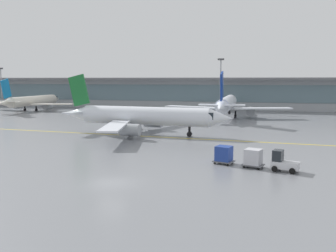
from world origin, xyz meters
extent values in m
plane|color=slate|center=(0.00, 0.00, 0.00)|extent=(400.00, 400.00, 0.00)
cube|color=yellow|center=(-5.90, 26.23, 0.00)|extent=(109.83, 6.81, 0.01)
cube|color=#9EA3A8|center=(0.00, 84.37, 4.50)|extent=(205.34, 8.00, 9.00)
cube|color=slate|center=(0.00, 80.29, 4.95)|extent=(197.12, 0.16, 5.04)
cube|color=slate|center=(0.00, 82.87, 9.30)|extent=(213.55, 11.00, 0.60)
cylinder|color=silver|center=(-51.85, 64.58, 2.89)|extent=(3.14, 20.27, 2.81)
cone|color=silver|center=(-51.65, 76.38, 2.89)|extent=(2.72, 3.41, 2.67)
cube|color=black|center=(-51.69, 74.13, 3.24)|extent=(2.23, 2.56, 0.98)
cone|color=silver|center=(-52.05, 52.22, 2.89)|extent=(2.46, 4.53, 2.39)
cube|color=silver|center=(-59.06, 63.05, 2.12)|extent=(11.83, 5.91, 0.23)
cylinder|color=#999EA3|center=(-56.73, 64.25, 1.34)|extent=(1.78, 3.00, 1.73)
cube|color=silver|center=(-44.69, 62.81, 2.12)|extent=(11.86, 5.57, 0.23)
cylinder|color=#999EA3|center=(-46.98, 64.09, 1.34)|extent=(1.78, 3.00, 1.73)
cube|color=#1472B2|center=(-52.04, 53.12, 6.69)|extent=(0.36, 3.79, 5.29)
cube|color=silver|center=(-54.10, 53.48, 3.31)|extent=(4.16, 2.05, 0.20)
cube|color=silver|center=(-49.97, 53.42, 3.31)|extent=(4.16, 2.05, 0.20)
cylinder|color=black|center=(-51.73, 71.66, 0.74)|extent=(0.36, 0.36, 1.49)
cylinder|color=black|center=(-51.73, 71.66, 0.37)|extent=(0.47, 0.75, 0.74)
cylinder|color=black|center=(-53.78, 62.96, 0.74)|extent=(0.36, 0.36, 1.49)
cylinder|color=black|center=(-53.78, 62.96, 0.37)|extent=(0.47, 0.75, 0.74)
cylinder|color=black|center=(-49.98, 62.90, 0.74)|extent=(0.36, 0.36, 1.49)
cylinder|color=black|center=(-49.98, 62.90, 0.37)|extent=(0.47, 0.75, 0.74)
cylinder|color=silver|center=(4.79, 59.63, 3.34)|extent=(3.33, 23.39, 3.25)
cone|color=silver|center=(4.74, 73.27, 3.34)|extent=(3.10, 3.91, 3.08)
cube|color=black|center=(4.75, 70.67, 3.75)|extent=(2.54, 2.93, 1.14)
cone|color=silver|center=(4.84, 45.34, 3.34)|extent=(2.78, 5.21, 2.76)
cube|color=silver|center=(-3.51, 57.69, 2.45)|extent=(13.70, 6.59, 0.27)
cylinder|color=#999EA3|center=(-0.85, 59.13, 1.55)|extent=(2.02, 3.45, 2.01)
cube|color=silver|center=(13.10, 57.75, 2.45)|extent=(13.69, 6.68, 0.27)
cylinder|color=#999EA3|center=(10.42, 59.17, 1.55)|extent=(2.02, 3.45, 2.01)
cube|color=navy|center=(4.84, 46.38, 7.74)|extent=(0.36, 4.38, 6.11)
cube|color=silver|center=(2.45, 46.76, 3.83)|extent=(4.78, 2.31, 0.23)
cube|color=silver|center=(7.22, 46.77, 3.83)|extent=(4.78, 2.31, 0.23)
cylinder|color=black|center=(4.76, 67.81, 0.86)|extent=(0.42, 0.42, 1.72)
cylinder|color=black|center=(4.76, 67.81, 0.43)|extent=(0.53, 0.86, 0.86)
cylinder|color=black|center=(2.60, 57.71, 0.86)|extent=(0.42, 0.42, 1.72)
cylinder|color=black|center=(2.60, 57.71, 0.43)|extent=(0.53, 0.86, 0.86)
cylinder|color=black|center=(6.99, 57.73, 0.86)|extent=(0.42, 0.42, 1.72)
cylinder|color=black|center=(6.99, 57.73, 0.43)|extent=(0.53, 0.86, 0.86)
cylinder|color=silver|center=(-5.90, 28.23, 3.11)|extent=(21.93, 4.30, 3.03)
cone|color=silver|center=(6.79, 27.49, 3.11)|extent=(3.79, 3.08, 2.87)
cube|color=black|center=(4.37, 27.63, 3.49)|extent=(2.86, 2.52, 1.06)
cone|color=silver|center=(-19.19, 29.01, 3.11)|extent=(4.98, 2.85, 2.57)
cube|color=silver|center=(-7.22, 36.07, 2.28)|extent=(6.83, 12.70, 0.25)
cylinder|color=#999EA3|center=(-6.04, 33.50, 1.44)|extent=(3.31, 2.05, 1.87)
cube|color=silver|center=(-8.13, 20.61, 2.28)|extent=(5.51, 12.78, 0.25)
cylinder|color=#999EA3|center=(-6.65, 23.02, 1.44)|extent=(3.31, 2.05, 1.87)
cube|color=#19662D|center=(-18.22, 28.96, 7.21)|extent=(4.09, 0.56, 5.70)
cube|color=silver|center=(-17.74, 31.16, 3.57)|extent=(2.39, 4.57, 0.21)
cube|color=silver|center=(-18.00, 26.71, 3.57)|extent=(2.39, 4.57, 0.21)
cylinder|color=black|center=(1.71, 27.79, 0.80)|extent=(0.39, 0.39, 1.60)
cylinder|color=black|center=(1.71, 27.79, 0.40)|extent=(0.83, 0.54, 0.80)
cylinder|color=black|center=(-7.56, 30.38, 0.80)|extent=(0.39, 0.39, 1.60)
cylinder|color=black|center=(-7.56, 30.38, 0.40)|extent=(0.83, 0.54, 0.80)
cylinder|color=black|center=(-7.80, 26.29, 0.80)|extent=(0.39, 0.39, 1.60)
cylinder|color=black|center=(-7.80, 26.29, 0.40)|extent=(0.83, 0.54, 0.80)
cube|color=silver|center=(15.22, 8.15, 0.65)|extent=(2.89, 2.09, 0.70)
cube|color=#1E2328|center=(14.50, 8.37, 1.55)|extent=(1.22, 1.45, 1.10)
cylinder|color=black|center=(16.23, 8.58, 0.30)|extent=(0.64, 0.38, 0.60)
cylinder|color=black|center=(15.83, 7.24, 0.30)|extent=(0.64, 0.38, 0.60)
cylinder|color=black|center=(14.60, 9.07, 0.30)|extent=(0.64, 0.38, 0.60)
cylinder|color=black|center=(14.20, 7.73, 0.30)|extent=(0.64, 0.38, 0.60)
cube|color=#595B60|center=(12.08, 9.09, 0.28)|extent=(2.47, 2.13, 0.12)
cube|color=silver|center=(12.08, 9.09, 1.14)|extent=(1.96, 1.90, 1.60)
cylinder|color=black|center=(13.00, 9.55, 0.11)|extent=(0.24, 0.16, 0.22)
cylinder|color=black|center=(12.60, 8.21, 0.11)|extent=(0.24, 0.16, 0.22)
cylinder|color=black|center=(11.56, 9.98, 0.11)|extent=(0.24, 0.16, 0.22)
cylinder|color=black|center=(11.16, 8.63, 0.11)|extent=(0.24, 0.16, 0.22)
cube|color=#595B60|center=(8.94, 10.03, 0.28)|extent=(2.47, 2.13, 0.12)
cube|color=navy|center=(8.94, 10.03, 1.14)|extent=(1.96, 1.90, 1.60)
cylinder|color=black|center=(9.86, 10.48, 0.11)|extent=(0.24, 0.16, 0.22)
cylinder|color=black|center=(9.46, 9.14, 0.11)|extent=(0.24, 0.16, 0.22)
cylinder|color=black|center=(8.42, 10.91, 0.11)|extent=(0.24, 0.16, 0.22)
cylinder|color=black|center=(8.02, 9.57, 0.11)|extent=(0.24, 0.16, 0.22)
cylinder|color=gray|center=(-71.29, 75.43, 6.21)|extent=(0.36, 0.36, 12.41)
cube|color=#3F3F42|center=(-71.29, 75.43, 12.66)|extent=(1.80, 0.30, 0.50)
cylinder|color=gray|center=(1.48, 75.33, 7.22)|extent=(0.36, 0.36, 14.44)
cube|color=#3F3F42|center=(1.48, 75.33, 14.69)|extent=(1.80, 0.30, 0.50)
camera|label=1|loc=(12.61, -29.12, 9.16)|focal=38.93mm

